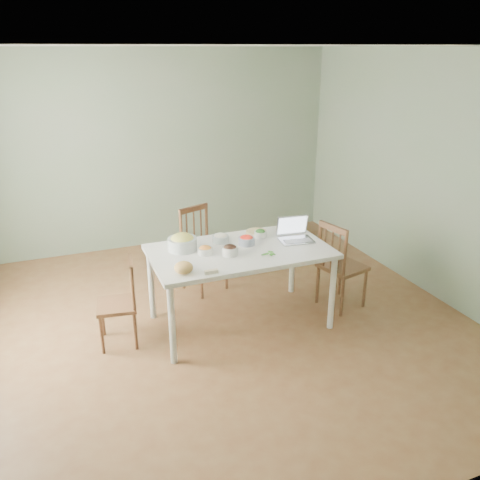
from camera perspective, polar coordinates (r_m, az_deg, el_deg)
name	(u,v)px	position (r m, az deg, el deg)	size (l,w,h in m)	color
floor	(221,323)	(5.24, -2.21, -9.55)	(5.00, 5.00, 0.00)	brown
ceiling	(217,46)	(4.50, -2.72, 21.45)	(5.00, 5.00, 0.00)	white
wall_back	(159,151)	(7.04, -9.30, 10.11)	(5.00, 0.00, 2.70)	slate
wall_front	(382,330)	(2.65, 16.04, -9.99)	(5.00, 0.00, 2.70)	slate
wall_right	(430,175)	(5.97, 21.03, 6.96)	(0.00, 5.00, 2.70)	slate
dining_table	(240,287)	(5.05, 0.00, -5.42)	(1.76, 0.99, 0.83)	white
chair_far	(204,250)	(5.75, -4.13, -1.18)	(0.43, 0.41, 0.98)	#3C220F
chair_left	(116,303)	(4.86, -14.05, -7.06)	(0.38, 0.36, 0.86)	#3C220F
chair_right	(343,264)	(5.48, 11.76, -2.78)	(0.43, 0.41, 0.98)	#3C220F
bread_boule	(184,268)	(4.38, -6.52, -3.18)	(0.17, 0.17, 0.11)	tan
butter_stick	(211,272)	(4.37, -3.32, -3.67)	(0.12, 0.04, 0.03)	beige
bowl_squash	(182,242)	(4.88, -6.67, -0.23)	(0.29, 0.29, 0.17)	#E3CE56
bowl_carrot	(205,250)	(4.77, -4.03, -1.16)	(0.15, 0.15, 0.08)	orange
bowl_onion	(220,238)	(5.06, -2.27, 0.26)	(0.17, 0.17, 0.09)	beige
bowl_mushroom	(230,250)	(4.74, -1.15, -1.16)	(0.16, 0.16, 0.10)	black
bowl_redpep	(247,240)	(4.98, 0.76, 0.00)	(0.17, 0.17, 0.10)	#C90500
bowl_broccoli	(260,233)	(5.19, 2.36, 0.79)	(0.13, 0.13, 0.08)	#164D1B
flatbread	(256,232)	(5.32, 1.89, 0.95)	(0.22, 0.22, 0.02)	#D9C785
basil_bunch	(268,253)	(4.78, 3.23, -1.53)	(0.17, 0.17, 0.02)	#276117
laptop	(297,230)	(5.08, 6.58, 1.11)	(0.34, 0.29, 0.23)	silver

